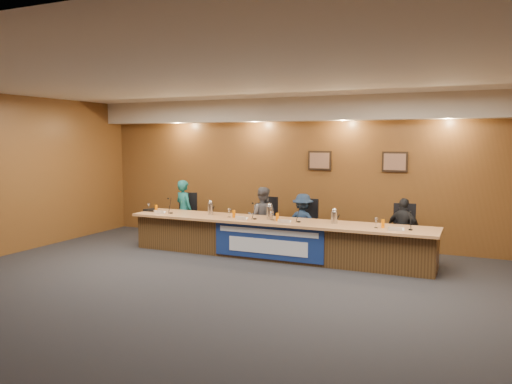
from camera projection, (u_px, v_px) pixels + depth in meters
floor at (217, 291)px, 7.63m from camera, size 10.00×10.00×0.00m
ceiling at (216, 78)px, 7.30m from camera, size 10.00×8.00×0.04m
wall_back at (303, 171)px, 11.10m from camera, size 10.00×0.04×3.20m
soffit at (300, 109)px, 10.73m from camera, size 10.00×0.50×0.50m
dais_body at (276, 240)px, 9.77m from camera, size 6.00×0.80×0.70m
dais_top at (275, 221)px, 9.69m from camera, size 6.10×0.95×0.05m
banner at (268, 242)px, 9.39m from camera, size 2.20×0.02×0.65m
banner_text_upper at (267, 232)px, 9.36m from camera, size 2.00×0.01×0.10m
banner_text_lower at (267, 246)px, 9.39m from camera, size 1.60×0.01×0.28m
wall_photo_left at (320, 160)px, 10.88m from camera, size 0.52×0.04×0.42m
wall_photo_right at (395, 162)px, 10.23m from camera, size 0.52×0.04×0.42m
panelist_a at (184, 210)px, 11.36m from camera, size 0.60×0.50×1.39m
panelist_b at (262, 218)px, 10.58m from camera, size 0.73×0.63×1.31m
panelist_c at (303, 223)px, 10.22m from camera, size 0.80×0.48×1.20m
panelist_d at (404, 230)px, 9.40m from camera, size 0.77×0.50×1.21m
office_chair_a at (187, 219)px, 11.48m from camera, size 0.62×0.62×0.08m
office_chair_b at (264, 225)px, 10.69m from camera, size 0.52×0.52×0.08m
office_chair_c at (304, 228)px, 10.32m from camera, size 0.52×0.52×0.08m
office_chair_d at (404, 236)px, 9.51m from camera, size 0.54×0.54×0.08m
nameplate_a at (159, 212)px, 10.49m from camera, size 0.24×0.08×0.10m
microphone_a at (171, 213)px, 10.53m from camera, size 0.07×0.07×0.02m
juice_glass_a at (156, 208)px, 10.77m from camera, size 0.06×0.06×0.15m
water_glass_a at (149, 207)px, 10.82m from camera, size 0.08×0.08×0.18m
nameplate_b at (241, 218)px, 9.67m from camera, size 0.24×0.08×0.10m
microphone_b at (255, 219)px, 9.76m from camera, size 0.07×0.07×0.02m
juice_glass_b at (234, 214)px, 9.96m from camera, size 0.06×0.06×0.15m
water_glass_b at (229, 213)px, 10.01m from camera, size 0.08×0.08×0.18m
nameplate_c at (284, 221)px, 9.30m from camera, size 0.24×0.08×0.10m
microphone_c at (299, 222)px, 9.41m from camera, size 0.07×0.07×0.02m
juice_glass_c at (277, 217)px, 9.58m from camera, size 0.06×0.06×0.15m
water_glass_c at (272, 216)px, 9.64m from camera, size 0.08×0.08×0.18m
nameplate_d at (395, 229)px, 8.49m from camera, size 0.24×0.08×0.10m
microphone_d at (411, 230)px, 8.59m from camera, size 0.07×0.07×0.02m
juice_glass_d at (383, 224)px, 8.82m from camera, size 0.06×0.06×0.15m
water_glass_d at (376, 223)px, 8.80m from camera, size 0.08×0.08×0.18m
carafe_left at (210, 209)px, 10.34m from camera, size 0.11×0.11×0.25m
carafe_mid at (270, 213)px, 9.73m from camera, size 0.11×0.11×0.26m
carafe_right at (334, 217)px, 9.28m from camera, size 0.13×0.13×0.22m
speakerphone at (150, 210)px, 10.87m from camera, size 0.32×0.32×0.05m
paper_stack at (398, 229)px, 8.70m from camera, size 0.26×0.33×0.01m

